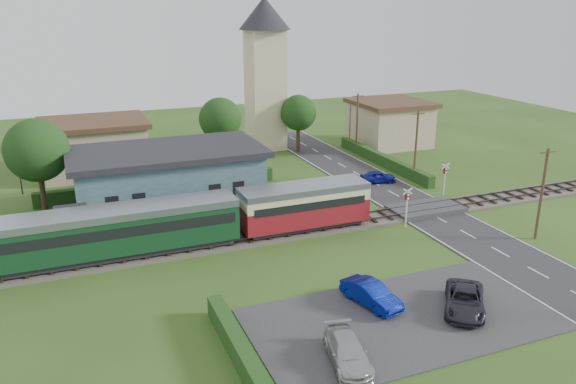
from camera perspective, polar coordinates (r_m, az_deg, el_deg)
name	(u,v)px	position (r m, az deg, el deg)	size (l,w,h in m)	color
ground	(330,237)	(42.70, 4.32, -4.62)	(120.00, 120.00, 0.00)	#2D4C19
railway_track	(319,227)	(44.31, 3.18, -3.55)	(76.00, 3.20, 0.49)	#4C443D
road	(440,219)	(47.71, 15.17, -2.67)	(6.00, 70.00, 0.05)	#28282B
car_park	(401,319)	(32.76, 11.41, -12.54)	(17.00, 9.00, 0.08)	#333335
crossing_deck	(426,209)	(49.13, 13.80, -1.68)	(6.20, 3.40, 0.45)	#333335
platform	(184,229)	(44.20, -10.48, -3.75)	(30.00, 3.00, 0.45)	gray
equipment_hut	(72,226)	(42.97, -21.08, -3.20)	(2.30, 2.30, 2.55)	beige
station_building	(168,178)	(48.77, -12.07, 1.36)	(16.00, 9.00, 5.30)	#3E5964
train	(72,237)	(39.83, -21.13, -4.24)	(43.20, 2.90, 3.40)	#232328
church_tower	(265,63)	(67.34, -2.35, 12.95)	(6.00, 6.00, 17.60)	beige
house_west	(95,146)	(61.73, -19.06, 4.43)	(10.80, 8.80, 5.50)	tan
house_east	(390,122)	(71.44, 10.33, 6.96)	(8.80, 8.80, 5.50)	tan
hedge_carpark	(238,347)	(28.94, -5.10, -15.46)	(0.80, 9.00, 1.20)	#193814
hedge_roadside	(382,160)	(62.33, 9.57, 3.25)	(0.80, 18.00, 1.20)	#193814
hedge_station	(161,186)	(53.62, -12.81, 0.58)	(22.00, 0.80, 1.30)	#193814
tree_a	(37,151)	(50.42, -24.16, 3.86)	(5.20, 5.20, 8.00)	#332316
tree_b	(220,119)	(61.29, -6.90, 7.35)	(4.60, 4.60, 7.34)	#332316
tree_c	(298,113)	(66.44, 1.06, 8.03)	(4.20, 4.20, 6.78)	#332316
utility_pole_b	(542,193)	(45.10, 24.38, -0.09)	(1.40, 0.22, 7.00)	#473321
utility_pole_c	(416,145)	(56.75, 12.87, 4.69)	(1.40, 0.22, 7.00)	#473321
utility_pole_d	(357,122)	(66.68, 7.02, 7.04)	(1.40, 0.22, 7.00)	#473321
crossing_signal_near	(407,202)	(44.66, 12.00, -0.98)	(0.84, 0.28, 3.28)	silver
crossing_signal_far	(445,175)	(52.44, 15.67, 1.65)	(0.84, 0.28, 3.28)	silver
streetlamp_west	(18,162)	(56.91, -25.76, 2.72)	(0.30, 0.30, 5.15)	#3F3F47
streetlamp_east	(350,119)	(71.94, 6.34, 7.42)	(0.30, 0.30, 5.15)	#3F3F47
car_on_road	(378,177)	(55.90, 9.12, 1.54)	(1.41, 3.51, 1.19)	navy
car_park_blue	(371,294)	(33.51, 8.43, -10.20)	(1.42, 4.07, 1.34)	navy
car_park_silver	(347,352)	(28.49, 6.06, -15.85)	(1.75, 4.30, 1.25)	#AEAEB0
car_park_dark	(465,300)	(34.10, 17.52, -10.44)	(2.14, 4.63, 1.29)	#26252F
pedestrian_near	(273,201)	(46.05, -1.51, -0.95)	(0.69, 0.46, 1.90)	gray
pedestrian_far	(121,227)	(43.05, -16.58, -3.44)	(0.73, 0.57, 1.51)	gray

